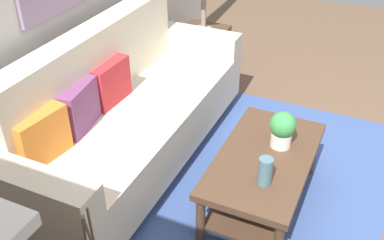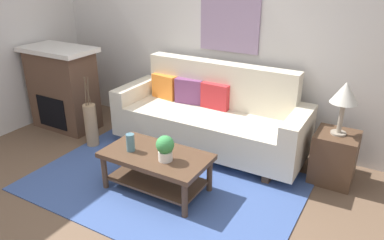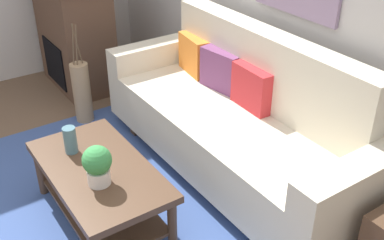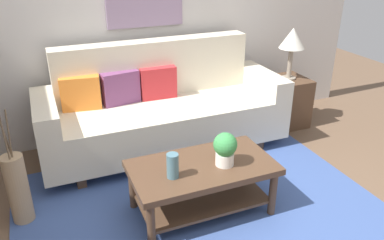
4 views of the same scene
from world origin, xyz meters
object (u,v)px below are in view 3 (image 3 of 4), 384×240
Objects in this scene: potted_plant_tabletop at (97,164)px; fireplace at (75,31)px; couch at (237,122)px; throw_pillow_plum at (221,70)px; throw_pillow_orange at (194,55)px; floor_vase at (82,93)px; throw_pillow_crimson at (252,88)px; tabletop_vase at (70,140)px; coffee_table at (100,181)px.

fireplace is (-2.23, 0.75, 0.02)m from potted_plant_tabletop.
couch reaches higher than throw_pillow_plum.
potted_plant_tabletop is at bearing -56.16° from throw_pillow_orange.
floor_vase is at bearing -19.92° from fireplace.
throw_pillow_orange is 0.31× the size of fireplace.
tabletop_vase is (-0.32, -1.29, -0.16)m from throw_pillow_crimson.
fireplace reaches higher than potted_plant_tabletop.
couch is at bearing 87.01° from coffee_table.
throw_pillow_plum reaches higher than floor_vase.
throw_pillow_plum is at bearing 38.86° from floor_vase.
throw_pillow_orange is 0.76m from throw_pillow_crimson.
couch is at bearing 10.76° from fireplace.
fireplace is 2.04× the size of floor_vase.
throw_pillow_crimson is at bearing 13.96° from fireplace.
floor_vase is (-1.37, -0.68, -0.15)m from couch.
coffee_table is (0.70, -1.22, -0.37)m from throw_pillow_orange.
throw_pillow_crimson reaches higher than coffee_table.
couch is 9.13× the size of potted_plant_tabletop.
floor_vase is (-1.05, 0.49, -0.24)m from tabletop_vase.
floor_vase is at bearing -127.53° from throw_pillow_orange.
tabletop_vase is 0.42m from potted_plant_tabletop.
throw_pillow_plum is 0.33× the size of coffee_table.
fireplace is at bearing -166.04° from throw_pillow_crimson.
throw_pillow_plum is at bearing 161.79° from couch.
coffee_table is at bearing -75.25° from throw_pillow_plum.
throw_pillow_orange is 1.47m from fireplace.
potted_plant_tabletop is at bearing -20.73° from coffee_table.
potted_plant_tabletop is 0.46× the size of floor_vase.
throw_pillow_plum is 0.38m from throw_pillow_crimson.
throw_pillow_crimson is 1.28m from coffee_table.
throw_pillow_plum is 1.83m from fireplace.
coffee_table is at bearing -60.18° from throw_pillow_orange.
throw_pillow_plum is at bearing 16.84° from fireplace.
tabletop_vase is at bearing -25.06° from floor_vase.
floor_vase is at bearing 162.25° from coffee_table.
throw_pillow_crimson is 0.33× the size of coffee_table.
floor_vase is (-1.32, 0.42, -0.03)m from coffee_table.
coffee_table is 0.95× the size of fireplace.
potted_plant_tabletop reaches higher than floor_vase.
coffee_table is (-0.06, -1.10, -0.12)m from couch.
throw_pillow_orange is 1.93× the size of tabletop_vase.
throw_pillow_orange reaches higher than floor_vase.
tabletop_vase is at bearing -164.61° from coffee_table.
potted_plant_tabletop is (0.16, -0.06, 0.26)m from coffee_table.
couch is 6.65× the size of throw_pillow_plum.
fireplace is at bearing -158.87° from throw_pillow_orange.
throw_pillow_orange is at bearing 119.82° from coffee_table.
floor_vase is (0.75, -0.27, -0.30)m from fireplace.
couch reaches higher than coffee_table.
throw_pillow_plum reaches higher than coffee_table.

